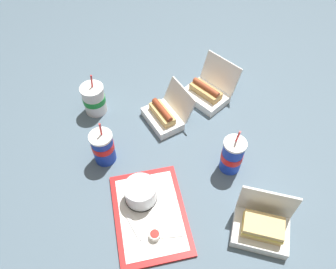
{
  "coord_description": "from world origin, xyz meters",
  "views": [
    {
      "loc": [
        -0.87,
        0.17,
        1.13
      ],
      "look_at": [
        -0.02,
        0.04,
        0.05
      ],
      "focal_mm": 35.0,
      "sensor_mm": 36.0,
      "label": 1
    }
  ],
  "objects_px": {
    "cake_container": "(141,193)",
    "clamshell_hotdog_center": "(164,115)",
    "ketchup_cup": "(155,235)",
    "clamshell_hotdog_corner": "(207,92)",
    "soda_cup_center": "(94,99)",
    "food_tray": "(150,214)",
    "plastic_fork": "(134,227)",
    "soda_cup_back": "(103,147)",
    "soda_cup_right": "(232,155)",
    "clamshell_sandwich_left": "(262,227)"
  },
  "relations": [
    {
      "from": "cake_container",
      "to": "soda_cup_right",
      "type": "bearing_deg",
      "value": -75.83
    },
    {
      "from": "cake_container",
      "to": "soda_cup_right",
      "type": "height_order",
      "value": "soda_cup_right"
    },
    {
      "from": "food_tray",
      "to": "soda_cup_back",
      "type": "xyz_separation_m",
      "value": [
        0.28,
        0.15,
        0.07
      ]
    },
    {
      "from": "food_tray",
      "to": "plastic_fork",
      "type": "height_order",
      "value": "plastic_fork"
    },
    {
      "from": "plastic_fork",
      "to": "food_tray",
      "type": "bearing_deg",
      "value": -76.38
    },
    {
      "from": "cake_container",
      "to": "clamshell_hotdog_center",
      "type": "relative_size",
      "value": 0.51
    },
    {
      "from": "food_tray",
      "to": "soda_cup_center",
      "type": "relative_size",
      "value": 1.89
    },
    {
      "from": "clamshell_sandwich_left",
      "to": "soda_cup_right",
      "type": "bearing_deg",
      "value": 6.32
    },
    {
      "from": "cake_container",
      "to": "clamshell_hotdog_corner",
      "type": "xyz_separation_m",
      "value": [
        0.49,
        -0.37,
        -0.01
      ]
    },
    {
      "from": "clamshell_sandwich_left",
      "to": "soda_cup_center",
      "type": "relative_size",
      "value": 1.15
    },
    {
      "from": "clamshell_sandwich_left",
      "to": "soda_cup_back",
      "type": "xyz_separation_m",
      "value": [
        0.4,
        0.53,
        0.03
      ]
    },
    {
      "from": "food_tray",
      "to": "cake_container",
      "type": "bearing_deg",
      "value": 20.51
    },
    {
      "from": "soda_cup_center",
      "to": "clamshell_hotdog_corner",
      "type": "bearing_deg",
      "value": -89.96
    },
    {
      "from": "cake_container",
      "to": "clamshell_hotdog_center",
      "type": "xyz_separation_m",
      "value": [
        0.38,
        -0.14,
        -0.01
      ]
    },
    {
      "from": "soda_cup_center",
      "to": "plastic_fork",
      "type": "bearing_deg",
      "value": -168.41
    },
    {
      "from": "food_tray",
      "to": "soda_cup_center",
      "type": "bearing_deg",
      "value": 18.52
    },
    {
      "from": "soda_cup_right",
      "to": "ketchup_cup",
      "type": "bearing_deg",
      "value": 126.59
    },
    {
      "from": "food_tray",
      "to": "clamshell_hotdog_corner",
      "type": "distance_m",
      "value": 0.66
    },
    {
      "from": "food_tray",
      "to": "plastic_fork",
      "type": "relative_size",
      "value": 3.51
    },
    {
      "from": "clamshell_hotdog_center",
      "to": "soda_cup_right",
      "type": "xyz_separation_m",
      "value": [
        -0.29,
        -0.23,
        0.04
      ]
    },
    {
      "from": "cake_container",
      "to": "clamshell_hotdog_corner",
      "type": "bearing_deg",
      "value": -36.5
    },
    {
      "from": "cake_container",
      "to": "ketchup_cup",
      "type": "distance_m",
      "value": 0.16
    },
    {
      "from": "soda_cup_center",
      "to": "cake_container",
      "type": "bearing_deg",
      "value": -161.76
    },
    {
      "from": "cake_container",
      "to": "clamshell_hotdog_corner",
      "type": "height_order",
      "value": "clamshell_hotdog_corner"
    },
    {
      "from": "plastic_fork",
      "to": "clamshell_sandwich_left",
      "type": "relative_size",
      "value": 0.47
    },
    {
      "from": "ketchup_cup",
      "to": "plastic_fork",
      "type": "bearing_deg",
      "value": 58.11
    },
    {
      "from": "ketchup_cup",
      "to": "soda_cup_back",
      "type": "height_order",
      "value": "soda_cup_back"
    },
    {
      "from": "clamshell_sandwich_left",
      "to": "soda_cup_right",
      "type": "height_order",
      "value": "soda_cup_right"
    },
    {
      "from": "clamshell_hotdog_corner",
      "to": "soda_cup_center",
      "type": "xyz_separation_m",
      "value": [
        -0.0,
        0.53,
        0.03
      ]
    },
    {
      "from": "cake_container",
      "to": "food_tray",
      "type": "bearing_deg",
      "value": -159.49
    },
    {
      "from": "cake_container",
      "to": "clamshell_sandwich_left",
      "type": "distance_m",
      "value": 0.45
    },
    {
      "from": "clamshell_hotdog_center",
      "to": "soda_cup_back",
      "type": "height_order",
      "value": "soda_cup_back"
    },
    {
      "from": "soda_cup_back",
      "to": "clamshell_hotdog_corner",
      "type": "bearing_deg",
      "value": -60.16
    },
    {
      "from": "soda_cup_center",
      "to": "soda_cup_right",
      "type": "bearing_deg",
      "value": -126.87
    },
    {
      "from": "ketchup_cup",
      "to": "soda_cup_right",
      "type": "relative_size",
      "value": 0.18
    },
    {
      "from": "soda_cup_center",
      "to": "food_tray",
      "type": "bearing_deg",
      "value": -161.48
    },
    {
      "from": "clamshell_hotdog_corner",
      "to": "clamshell_sandwich_left",
      "type": "xyz_separation_m",
      "value": [
        -0.69,
        -0.04,
        0.0
      ]
    },
    {
      "from": "clamshell_hotdog_corner",
      "to": "soda_cup_center",
      "type": "bearing_deg",
      "value": 90.04
    },
    {
      "from": "cake_container",
      "to": "clamshell_sandwich_left",
      "type": "relative_size",
      "value": 0.52
    },
    {
      "from": "plastic_fork",
      "to": "clamshell_sandwich_left",
      "type": "xyz_separation_m",
      "value": [
        -0.08,
        -0.44,
        0.03
      ]
    },
    {
      "from": "food_tray",
      "to": "clamshell_hotdog_center",
      "type": "relative_size",
      "value": 1.61
    },
    {
      "from": "clamshell_sandwich_left",
      "to": "soda_cup_right",
      "type": "distance_m",
      "value": 0.29
    },
    {
      "from": "clamshell_hotdog_corner",
      "to": "clamshell_hotdog_center",
      "type": "xyz_separation_m",
      "value": [
        -0.11,
        0.22,
        -0.0
      ]
    },
    {
      "from": "cake_container",
      "to": "plastic_fork",
      "type": "bearing_deg",
      "value": 161.5
    },
    {
      "from": "food_tray",
      "to": "soda_cup_center",
      "type": "xyz_separation_m",
      "value": [
        0.56,
        0.19,
        0.07
      ]
    },
    {
      "from": "ketchup_cup",
      "to": "soda_cup_back",
      "type": "bearing_deg",
      "value": 23.55
    },
    {
      "from": "plastic_fork",
      "to": "soda_cup_right",
      "type": "distance_m",
      "value": 0.46
    },
    {
      "from": "clamshell_hotdog_corner",
      "to": "soda_cup_right",
      "type": "xyz_separation_m",
      "value": [
        -0.4,
        -0.01,
        0.04
      ]
    },
    {
      "from": "ketchup_cup",
      "to": "soda_cup_center",
      "type": "xyz_separation_m",
      "value": [
        0.65,
        0.2,
        0.05
      ]
    },
    {
      "from": "food_tray",
      "to": "soda_cup_center",
      "type": "distance_m",
      "value": 0.6
    }
  ]
}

